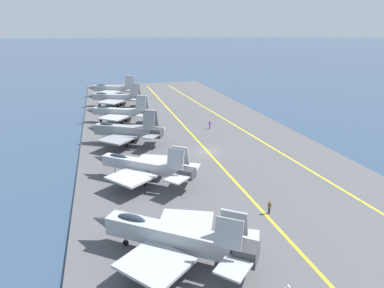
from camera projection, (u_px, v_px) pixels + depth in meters
The scene contains 12 objects.
ground_plane at pixel (207, 153), 61.90m from camera, with size 2000.00×2000.00×0.00m, color #2D425B.
carrier_deck at pixel (207, 152), 61.84m from camera, with size 173.83×44.54×0.40m, color #4C4C4F.
deck_stripe_foul_line at pixel (269, 146), 64.78m from camera, with size 156.44×0.36×0.01m, color yellow.
deck_stripe_centerline at pixel (207, 151), 61.78m from camera, with size 156.44×0.36×0.01m, color yellow.
parked_jet_second at pixel (170, 236), 32.33m from camera, with size 13.79×16.20×5.88m.
parked_jet_third at pixel (144, 166), 48.57m from camera, with size 13.50×15.32×6.02m.
parked_jet_fourth at pixel (125, 131), 64.64m from camera, with size 12.87×15.25×6.86m.
parked_jet_fifth at pixel (120, 112), 79.81m from camera, with size 12.75×16.41×6.64m.
parked_jet_sixth at pixel (116, 97), 97.20m from camera, with size 14.07×17.08×6.74m.
parked_jet_seventh at pixel (113, 88), 112.49m from camera, with size 13.51×17.06×6.78m.
crew_brown_vest at pixel (269, 206), 40.62m from camera, with size 0.31×0.41×1.69m.
crew_purple_vest at pixel (210, 125), 75.45m from camera, with size 0.41×0.46×1.82m.
Camera 1 is at (-55.48, 17.71, 21.23)m, focal length 32.00 mm.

